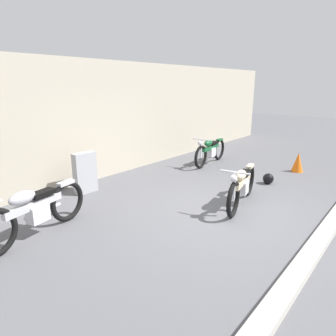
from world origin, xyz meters
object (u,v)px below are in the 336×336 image
at_px(helmet, 268,179).
at_px(motorcycle_cream, 242,185).
at_px(motorcycle_green, 210,151).
at_px(stone_marker, 85,173).
at_px(traffic_cone, 298,162).
at_px(motorcycle_silver, 33,211).

relative_size(helmet, motorcycle_cream, 0.14).
xyz_separation_m(motorcycle_cream, motorcycle_green, (2.41, 2.27, -0.00)).
bearing_deg(motorcycle_green, motorcycle_cream, 37.19).
distance_m(stone_marker, motorcycle_green, 4.08).
bearing_deg(motorcycle_green, traffic_cone, 104.02).
bearing_deg(motorcycle_silver, motorcycle_cream, 137.87).
bearing_deg(motorcycle_silver, stone_marker, -159.26).
distance_m(helmet, motorcycle_cream, 1.72).
xyz_separation_m(stone_marker, motorcycle_green, (4.00, -0.81, -0.04)).
relative_size(stone_marker, motorcycle_cream, 0.48).
distance_m(helmet, motorcycle_silver, 5.38).
bearing_deg(helmet, traffic_cone, -7.42).
xyz_separation_m(motorcycle_silver, motorcycle_green, (5.77, 0.33, -0.03)).
bearing_deg(traffic_cone, helmet, 172.58).
bearing_deg(motorcycle_green, stone_marker, -17.56).
relative_size(helmet, motorcycle_silver, 0.13).
xyz_separation_m(traffic_cone, motorcycle_green, (-0.86, 2.37, 0.15)).
relative_size(stone_marker, motorcycle_silver, 0.45).
bearing_deg(stone_marker, motorcycle_cream, -62.84).
relative_size(stone_marker, helmet, 3.52).
relative_size(motorcycle_cream, motorcycle_silver, 0.93).
bearing_deg(helmet, motorcycle_silver, 160.12).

